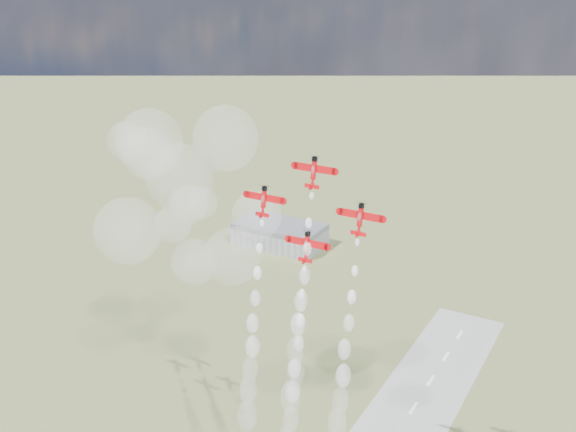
# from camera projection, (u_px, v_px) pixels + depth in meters

# --- Properties ---
(hangar) EXTENTS (50.00, 28.00, 13.00)m
(hangar) POSITION_uv_depth(u_px,v_px,m) (280.00, 234.00, 389.08)
(hangar) COLOR gray
(hangar) RESTS_ON ground
(plane_lead) EXTENTS (10.71, 3.52, 7.59)m
(plane_lead) POSITION_uv_depth(u_px,v_px,m) (314.00, 172.00, 157.16)
(plane_lead) COLOR red
(plane_lead) RESTS_ON ground
(plane_left) EXTENTS (10.71, 3.52, 7.59)m
(plane_left) POSITION_uv_depth(u_px,v_px,m) (264.00, 201.00, 164.86)
(plane_left) COLOR red
(plane_left) RESTS_ON ground
(plane_right) EXTENTS (10.71, 3.52, 7.59)m
(plane_right) POSITION_uv_depth(u_px,v_px,m) (360.00, 219.00, 153.05)
(plane_right) COLOR red
(plane_right) RESTS_ON ground
(plane_slot) EXTENTS (10.71, 3.52, 7.59)m
(plane_slot) POSITION_uv_depth(u_px,v_px,m) (307.00, 246.00, 160.75)
(plane_slot) COLOR red
(plane_slot) RESTS_ON ground
(smoke_trail_lead) EXTENTS (5.41, 12.33, 53.43)m
(smoke_trail_lead) POSITION_uv_depth(u_px,v_px,m) (295.00, 358.00, 166.42)
(smoke_trail_lead) COLOR white
(smoke_trail_lead) RESTS_ON plane_lead
(smoke_trail_left) EXTENTS (5.80, 12.82, 53.81)m
(smoke_trail_left) POSITION_uv_depth(u_px,v_px,m) (250.00, 378.00, 173.98)
(smoke_trail_left) COLOR white
(smoke_trail_left) RESTS_ON plane_left
(smoke_trail_right) EXTENTS (5.69, 11.65, 54.11)m
(smoke_trail_right) POSITION_uv_depth(u_px,v_px,m) (340.00, 408.00, 162.56)
(smoke_trail_right) COLOR white
(smoke_trail_right) RESTS_ON plane_right
(smoke_trail_slot) EXTENTS (5.25, 12.59, 53.78)m
(smoke_trail_slot) POSITION_uv_depth(u_px,v_px,m) (289.00, 425.00, 169.92)
(smoke_trail_slot) COLOR white
(smoke_trail_slot) RESTS_ON plane_slot
(drifted_smoke_cloud) EXTENTS (63.85, 41.76, 59.68)m
(drifted_smoke_cloud) POSITION_uv_depth(u_px,v_px,m) (180.00, 191.00, 212.39)
(drifted_smoke_cloud) COLOR white
(drifted_smoke_cloud) RESTS_ON ground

